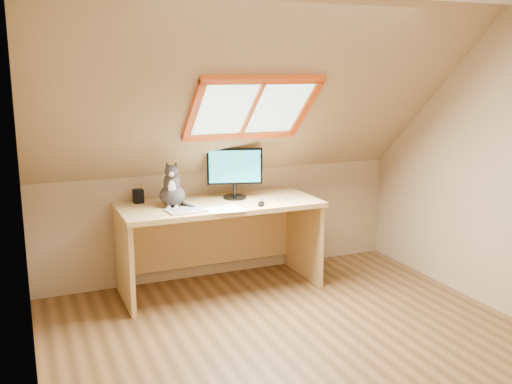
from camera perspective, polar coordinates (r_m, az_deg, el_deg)
ground at (r=4.11m, az=5.38°, el=-15.74°), size 3.50×3.50×0.00m
room_shell at (r=3.59m, az=6.54°, el=4.23°), size 3.52×3.52×2.41m
desk at (r=5.09m, az=-3.93°, el=-3.43°), size 1.74×0.76×0.79m
monitor at (r=5.05m, az=-2.15°, el=2.24°), size 0.48×0.21×0.45m
cat at (r=4.83m, az=-8.38°, el=0.20°), size 0.27×0.31×0.39m
desk_speaker at (r=5.02m, az=-11.69°, el=-0.41°), size 0.09×0.09×0.12m
graphics_tablet at (r=4.68m, az=-7.04°, el=-1.84°), size 0.32×0.25×0.01m
mouse at (r=4.84m, az=0.51°, el=-1.15°), size 0.10×0.12×0.03m
papers at (r=4.72m, az=-2.96°, el=-1.69°), size 0.33×0.27×0.00m
cables at (r=5.00m, az=0.93°, el=-0.87°), size 0.51×0.26×0.01m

